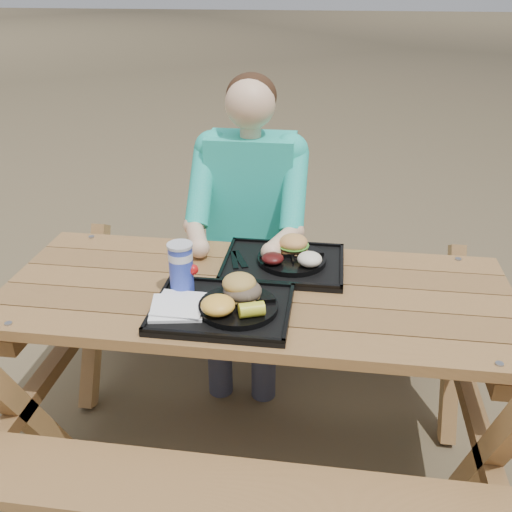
# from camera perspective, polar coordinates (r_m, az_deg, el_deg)

# --- Properties ---
(ground) EXTENTS (60.00, 60.00, 0.00)m
(ground) POSITION_cam_1_polar(r_m,az_deg,el_deg) (2.48, 0.00, -18.50)
(ground) COLOR #999999
(ground) RESTS_ON ground
(picnic_table) EXTENTS (1.80, 1.49, 0.75)m
(picnic_table) POSITION_cam_1_polar(r_m,az_deg,el_deg) (2.23, 0.00, -11.68)
(picnic_table) COLOR #999999
(picnic_table) RESTS_ON ground
(tray_near) EXTENTS (0.45, 0.35, 0.02)m
(tray_near) POSITION_cam_1_polar(r_m,az_deg,el_deg) (1.88, -3.41, -5.40)
(tray_near) COLOR black
(tray_near) RESTS_ON picnic_table
(tray_far) EXTENTS (0.45, 0.35, 0.02)m
(tray_far) POSITION_cam_1_polar(r_m,az_deg,el_deg) (2.17, 2.76, -0.86)
(tray_far) COLOR black
(tray_far) RESTS_ON picnic_table
(plate_near) EXTENTS (0.26, 0.26, 0.02)m
(plate_near) POSITION_cam_1_polar(r_m,az_deg,el_deg) (1.86, -1.79, -5.09)
(plate_near) COLOR black
(plate_near) RESTS_ON tray_near
(plate_far) EXTENTS (0.26, 0.26, 0.02)m
(plate_far) POSITION_cam_1_polar(r_m,az_deg,el_deg) (2.16, 3.59, -0.32)
(plate_far) COLOR black
(plate_far) RESTS_ON tray_far
(napkin_stack) EXTENTS (0.20, 0.20, 0.02)m
(napkin_stack) POSITION_cam_1_polar(r_m,az_deg,el_deg) (1.88, -7.91, -5.03)
(napkin_stack) COLOR white
(napkin_stack) RESTS_ON tray_near
(soda_cup) EXTENTS (0.08, 0.08, 0.17)m
(soda_cup) POSITION_cam_1_polar(r_m,az_deg,el_deg) (1.95, -7.49, -1.27)
(soda_cup) COLOR #172DAE
(soda_cup) RESTS_ON tray_near
(condiment_bbq) EXTENTS (0.06, 0.06, 0.03)m
(condiment_bbq) POSITION_cam_1_polar(r_m,az_deg,el_deg) (1.98, -2.47, -2.83)
(condiment_bbq) COLOR black
(condiment_bbq) RESTS_ON tray_near
(condiment_mustard) EXTENTS (0.05, 0.05, 0.03)m
(condiment_mustard) POSITION_cam_1_polar(r_m,az_deg,el_deg) (1.97, -0.80, -3.01)
(condiment_mustard) COLOR yellow
(condiment_mustard) RESTS_ON tray_near
(sandwich) EXTENTS (0.12, 0.12, 0.12)m
(sandwich) POSITION_cam_1_polar(r_m,az_deg,el_deg) (1.86, -1.37, -2.51)
(sandwich) COLOR #C09443
(sandwich) RESTS_ON plate_near
(mac_cheese) EXTENTS (0.11, 0.11, 0.05)m
(mac_cheese) POSITION_cam_1_polar(r_m,az_deg,el_deg) (1.80, -3.84, -4.93)
(mac_cheese) COLOR yellow
(mac_cheese) RESTS_ON plate_near
(corn_cob) EXTENTS (0.10, 0.10, 0.05)m
(corn_cob) POSITION_cam_1_polar(r_m,az_deg,el_deg) (1.78, -0.43, -5.37)
(corn_cob) COLOR yellow
(corn_cob) RESTS_ON plate_near
(cutlery_far) EXTENTS (0.08, 0.14, 0.01)m
(cutlery_far) POSITION_cam_1_polar(r_m,az_deg,el_deg) (2.18, -1.60, -0.31)
(cutlery_far) COLOR black
(cutlery_far) RESTS_ON tray_far
(burger) EXTENTS (0.11, 0.11, 0.10)m
(burger) POSITION_cam_1_polar(r_m,az_deg,el_deg) (2.19, 3.78, 1.72)
(burger) COLOR #DC964D
(burger) RESTS_ON plate_far
(baked_beans) EXTENTS (0.08, 0.08, 0.04)m
(baked_beans) POSITION_cam_1_polar(r_m,az_deg,el_deg) (2.10, 1.67, -0.23)
(baked_beans) COLOR #440E0D
(baked_beans) RESTS_ON plate_far
(potato_salad) EXTENTS (0.09, 0.09, 0.05)m
(potato_salad) POSITION_cam_1_polar(r_m,az_deg,el_deg) (2.09, 5.39, -0.31)
(potato_salad) COLOR white
(potato_salad) RESTS_ON plate_far
(diner) EXTENTS (0.48, 0.84, 1.28)m
(diner) POSITION_cam_1_polar(r_m,az_deg,el_deg) (2.64, -0.50, 1.51)
(diner) COLOR teal
(diner) RESTS_ON ground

